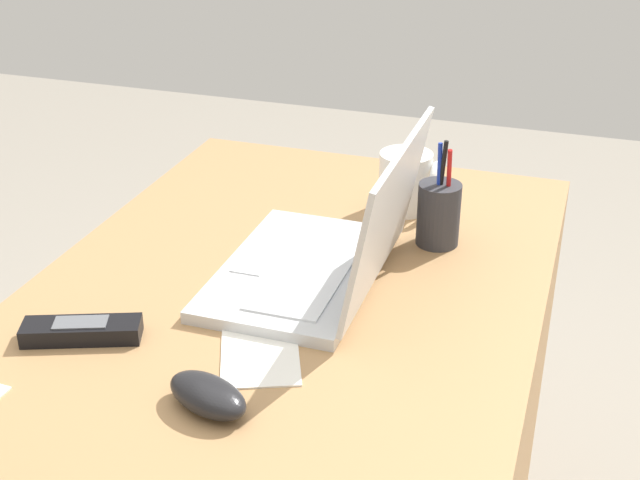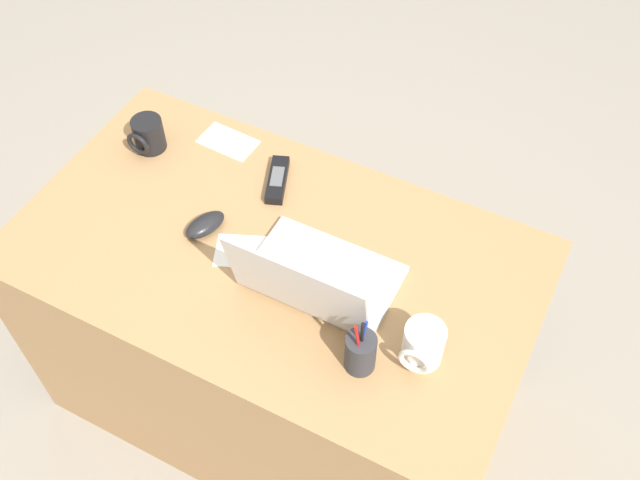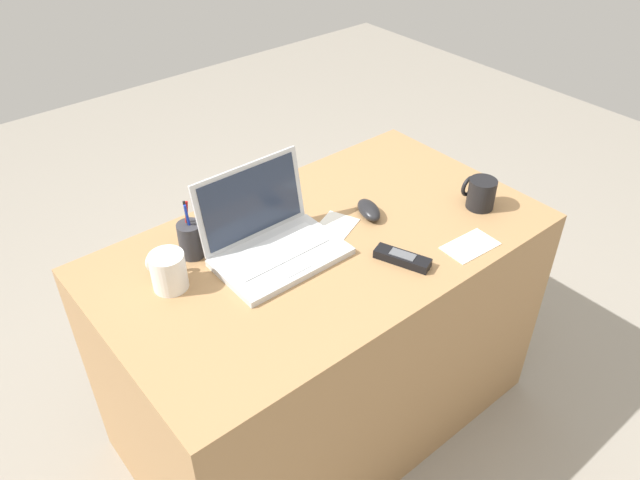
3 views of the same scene
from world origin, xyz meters
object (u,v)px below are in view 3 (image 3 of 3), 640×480
coffee_mug_tall (168,270)px  pen_holder (191,239)px  coffee_mug_white (480,193)px  cordless_phone (402,258)px  computer_mouse (369,210)px  laptop (271,238)px

coffee_mug_tall → pen_holder: (0.11, 0.07, 0.00)m
coffee_mug_white → coffee_mug_tall: 0.92m
coffee_mug_white → cordless_phone: (-0.37, -0.04, -0.03)m
cordless_phone → pen_holder: pen_holder is taller
computer_mouse → coffee_mug_white: bearing=-10.7°
pen_holder → laptop: bearing=-36.5°
computer_mouse → cordless_phone: computer_mouse is taller
laptop → cordless_phone: 0.35m
laptop → coffee_mug_tall: size_ratio=3.36×
laptop → coffee_mug_white: bearing=-19.3°
coffee_mug_white → pen_holder: pen_holder is taller
computer_mouse → pen_holder: size_ratio=0.64×
laptop → computer_mouse: laptop is taller
coffee_mug_tall → computer_mouse: bearing=-8.5°
coffee_mug_white → pen_holder: (-0.77, 0.34, 0.01)m
coffee_mug_tall → pen_holder: bearing=34.6°
coffee_mug_white → coffee_mug_tall: coffee_mug_tall is taller
laptop → coffee_mug_white: size_ratio=3.61×
laptop → coffee_mug_white: laptop is taller
coffee_mug_tall → cordless_phone: coffee_mug_tall is taller
laptop → coffee_mug_tall: bearing=169.7°
cordless_phone → pen_holder: bearing=137.3°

